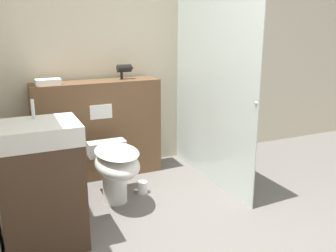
# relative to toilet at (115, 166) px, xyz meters

# --- Properties ---
(wall_back) EXTENTS (8.00, 0.06, 2.50)m
(wall_back) POSITION_rel_toilet_xyz_m (0.45, 0.95, 0.89)
(wall_back) COLOR beige
(wall_back) RESTS_ON ground_plane
(partition_panel) EXTENTS (1.28, 0.32, 1.01)m
(partition_panel) POSITION_rel_toilet_xyz_m (0.03, 0.71, 0.15)
(partition_panel) COLOR brown
(partition_panel) RESTS_ON ground_plane
(shower_glass) EXTENTS (0.04, 1.52, 1.96)m
(shower_glass) POSITION_rel_toilet_xyz_m (1.04, 0.16, 0.62)
(shower_glass) COLOR silver
(shower_glass) RESTS_ON ground_plane
(toilet) EXTENTS (0.37, 0.68, 0.52)m
(toilet) POSITION_rel_toilet_xyz_m (0.00, 0.00, 0.00)
(toilet) COLOR white
(toilet) RESTS_ON ground_plane
(sink_vanity) EXTENTS (0.57, 0.46, 1.06)m
(sink_vanity) POSITION_rel_toilet_xyz_m (-0.66, -0.41, 0.11)
(sink_vanity) COLOR #473323
(sink_vanity) RESTS_ON ground_plane
(hair_drier) EXTENTS (0.18, 0.08, 0.15)m
(hair_drier) POSITION_rel_toilet_xyz_m (0.35, 0.73, 0.76)
(hair_drier) COLOR black
(hair_drier) RESTS_ON partition_panel
(folded_towel) EXTENTS (0.23, 0.14, 0.05)m
(folded_towel) POSITION_rel_toilet_xyz_m (-0.43, 0.68, 0.68)
(folded_towel) COLOR white
(folded_towel) RESTS_ON partition_panel
(spare_toilet_roll) EXTENTS (0.10, 0.10, 0.11)m
(spare_toilet_roll) POSITION_rel_toilet_xyz_m (0.29, 0.10, -0.30)
(spare_toilet_roll) COLOR white
(spare_toilet_roll) RESTS_ON ground_plane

